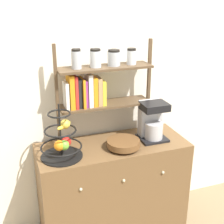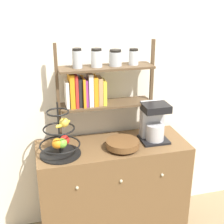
% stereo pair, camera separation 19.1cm
% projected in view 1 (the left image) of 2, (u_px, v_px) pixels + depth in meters
% --- Properties ---
extents(wall_back, '(7.00, 0.05, 2.60)m').
position_uv_depth(wall_back, '(101.00, 78.00, 2.53)').
color(wall_back, silver).
rests_on(wall_back, ground_plane).
extents(sideboard, '(1.19, 0.49, 0.83)m').
position_uv_depth(sideboard, '(113.00, 189.00, 2.60)').
color(sideboard, brown).
rests_on(sideboard, ground_plane).
extents(coffee_maker, '(0.22, 0.21, 0.31)m').
position_uv_depth(coffee_maker, '(152.00, 121.00, 2.51)').
color(coffee_maker, black).
rests_on(coffee_maker, sideboard).
extents(fruit_stand, '(0.30, 0.30, 0.41)m').
position_uv_depth(fruit_stand, '(62.00, 141.00, 2.22)').
color(fruit_stand, black).
rests_on(fruit_stand, sideboard).
extents(wooden_bowl, '(0.26, 0.26, 0.07)m').
position_uv_depth(wooden_bowl, '(123.00, 144.00, 2.38)').
color(wooden_bowl, brown).
rests_on(wooden_bowl, sideboard).
extents(shelf_hutch, '(0.77, 0.20, 0.79)m').
position_uv_depth(shelf_hutch, '(95.00, 84.00, 2.36)').
color(shelf_hutch, brown).
rests_on(shelf_hutch, sideboard).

